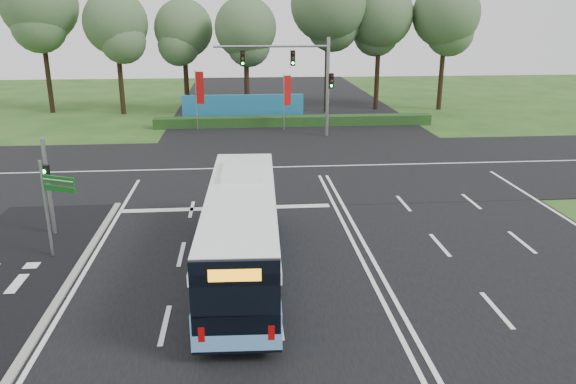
{
  "coord_description": "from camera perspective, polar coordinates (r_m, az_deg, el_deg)",
  "views": [
    {
      "loc": [
        -4.29,
        -19.46,
        8.62
      ],
      "look_at": [
        -2.43,
        2.0,
        1.72
      ],
      "focal_mm": 35.0,
      "sensor_mm": 36.0,
      "label": 1
    }
  ],
  "objects": [
    {
      "name": "pedestrian_signal",
      "position": [
        24.09,
        -23.22,
        0.8
      ],
      "size": [
        0.36,
        0.44,
        4.0
      ],
      "rotation": [
        0.0,
        0.0,
        -0.25
      ],
      "color": "gray",
      "rests_on": "ground"
    },
    {
      "name": "city_bus",
      "position": [
        19.13,
        -4.7,
        -3.85
      ],
      "size": [
        2.69,
        11.1,
        3.16
      ],
      "rotation": [
        0.0,
        0.0,
        -0.04
      ],
      "color": "#5B98D3",
      "rests_on": "ground"
    },
    {
      "name": "eucalyptus_row",
      "position": [
        51.08,
        -3.65,
        17.57
      ],
      "size": [
        41.66,
        8.98,
        12.61
      ],
      "color": "black",
      "rests_on": "ground"
    },
    {
      "name": "banner_flag_mid",
      "position": [
        43.06,
        -0.15,
        9.95
      ],
      "size": [
        0.59,
        0.28,
        4.23
      ],
      "rotation": [
        0.0,
        0.0,
        0.4
      ],
      "color": "gray",
      "rests_on": "ground"
    },
    {
      "name": "traffic_light_gantry",
      "position": [
        40.41,
        1.51,
        12.13
      ],
      "size": [
        8.41,
        0.28,
        7.0
      ],
      "color": "gray",
      "rests_on": "ground"
    },
    {
      "name": "banner_flag_left",
      "position": [
        43.52,
        -9.03,
        10.06
      ],
      "size": [
        0.65,
        0.22,
        4.53
      ],
      "rotation": [
        0.0,
        0.0,
        -0.26
      ],
      "color": "gray",
      "rests_on": "ground"
    },
    {
      "name": "kerb_strip",
      "position": [
        19.44,
        -22.09,
        -9.78
      ],
      "size": [
        0.25,
        18.0,
        0.12
      ],
      "primitive_type": "cube",
      "color": "gray",
      "rests_on": "ground"
    },
    {
      "name": "blue_hoarding",
      "position": [
        47.07,
        -4.57,
        8.51
      ],
      "size": [
        10.0,
        0.3,
        2.2
      ],
      "primitive_type": "cube",
      "color": "#1B6995",
      "rests_on": "ground"
    },
    {
      "name": "hedge",
      "position": [
        44.93,
        0.63,
        7.21
      ],
      "size": [
        22.0,
        1.2,
        0.8
      ],
      "primitive_type": "cube",
      "color": "#173613",
      "rests_on": "ground"
    },
    {
      "name": "ground",
      "position": [
        21.71,
        6.9,
        -5.77
      ],
      "size": [
        120.0,
        120.0,
        0.0
      ],
      "primitive_type": "plane",
      "color": "#214818",
      "rests_on": "ground"
    },
    {
      "name": "road_cross",
      "position": [
        32.9,
        2.73,
        2.59
      ],
      "size": [
        120.0,
        14.0,
        0.05
      ],
      "primitive_type": "cube",
      "color": "black",
      "rests_on": "ground"
    },
    {
      "name": "street_sign",
      "position": [
        21.66,
        -22.84,
        -0.53
      ],
      "size": [
        1.32,
        0.65,
        3.68
      ],
      "rotation": [
        0.0,
        0.0,
        -0.43
      ],
      "color": "gray",
      "rests_on": "ground"
    },
    {
      "name": "road_main",
      "position": [
        21.71,
        6.91,
        -5.72
      ],
      "size": [
        20.0,
        120.0,
        0.04
      ],
      "primitive_type": "cube",
      "color": "black",
      "rests_on": "ground"
    }
  ]
}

